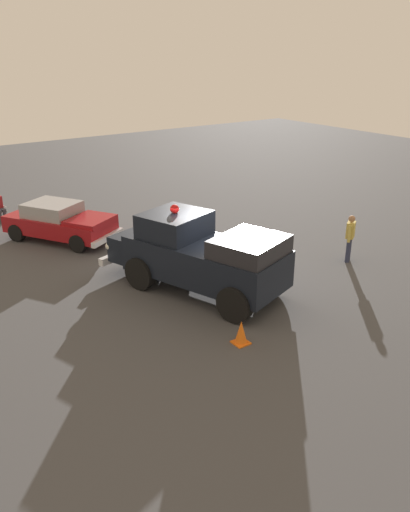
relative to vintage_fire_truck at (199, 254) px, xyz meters
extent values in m
plane|color=#424244|center=(0.73, -0.22, -1.20)|extent=(60.00, 60.00, 0.00)
cylinder|color=black|center=(-1.43, 1.13, -0.68)|extent=(0.63, 1.09, 1.04)
cylinder|color=black|center=(0.47, 1.75, -0.68)|extent=(0.63, 1.09, 1.04)
cylinder|color=black|center=(-0.33, -2.20, -0.68)|extent=(0.63, 1.09, 1.04)
cylinder|color=black|center=(1.57, -1.57, -0.68)|extent=(0.63, 1.09, 1.04)
cube|color=black|center=(0.07, -0.22, -0.15)|extent=(3.53, 5.31, 1.10)
cube|color=black|center=(-0.82, 2.48, -0.28)|extent=(1.95, 1.41, 0.84)
cube|color=black|center=(-0.29, 0.87, 0.75)|extent=(2.34, 2.21, 0.76)
cube|color=#232328|center=(0.56, -1.69, 0.60)|extent=(2.39, 2.23, 0.60)
cube|color=silver|center=(-0.96, 2.91, -0.28)|extent=(1.40, 0.57, 0.64)
cube|color=silver|center=(-0.99, 3.01, -0.70)|extent=(2.19, 0.89, 0.24)
sphere|color=white|center=(-1.70, 2.67, -0.20)|extent=(0.33, 0.33, 0.26)
sphere|color=white|center=(-0.22, 3.16, -0.20)|extent=(0.33, 0.33, 0.26)
sphere|color=red|center=(-0.29, 0.87, 1.25)|extent=(0.35, 0.35, 0.28)
cylinder|color=black|center=(-0.38, 6.02, -0.86)|extent=(0.57, 0.72, 0.68)
cylinder|color=black|center=(-1.79, 5.18, -0.86)|extent=(0.57, 0.72, 0.68)
cylinder|color=black|center=(-1.87, 8.51, -0.86)|extent=(0.57, 0.72, 0.68)
cylinder|color=black|center=(-3.28, 7.67, -0.86)|extent=(0.57, 0.72, 0.68)
cube|color=maroon|center=(-1.83, 6.84, -0.58)|extent=(3.70, 4.53, 0.64)
cube|color=maroon|center=(-1.09, 5.60, -0.22)|extent=(2.13, 2.04, 0.20)
cube|color=#99999E|center=(-1.98, 7.10, -0.02)|extent=(2.31, 2.43, 0.56)
cube|color=silver|center=(-0.71, 4.97, -0.80)|extent=(1.71, 1.11, 0.20)
cylinder|color=#B7BABF|center=(-2.90, 10.42, -0.98)|extent=(0.03, 0.03, 0.44)
cylinder|color=#B7BABF|center=(-2.97, 10.85, -0.98)|extent=(0.03, 0.03, 0.44)
cube|color=#B7BABF|center=(-2.91, 10.64, -0.58)|extent=(0.10, 0.44, 0.03)
cylinder|color=#B7BABF|center=(2.83, 0.27, -0.98)|extent=(0.04, 0.04, 0.44)
cylinder|color=#B7BABF|center=(2.66, 0.68, -0.98)|extent=(0.04, 0.04, 0.44)
cylinder|color=#B7BABF|center=(3.24, 0.44, -0.98)|extent=(0.04, 0.04, 0.44)
cylinder|color=#B7BABF|center=(3.07, 0.85, -0.98)|extent=(0.04, 0.04, 0.44)
cube|color=beige|center=(2.95, 0.56, -0.74)|extent=(0.63, 0.63, 0.04)
cube|color=beige|center=(3.17, 0.66, -0.46)|extent=(0.22, 0.46, 0.56)
cube|color=#B7BABF|center=(3.04, 0.34, -0.58)|extent=(0.42, 0.20, 0.03)
cube|color=#B7BABF|center=(2.86, 0.78, -0.58)|extent=(0.42, 0.20, 0.03)
cylinder|color=#B7BABF|center=(0.16, 3.10, -0.98)|extent=(0.04, 0.04, 0.44)
cylinder|color=#B7BABF|center=(0.54, 3.34, -0.98)|extent=(0.04, 0.04, 0.44)
cylinder|color=#B7BABF|center=(0.39, 2.73, -0.98)|extent=(0.04, 0.04, 0.44)
cylinder|color=#B7BABF|center=(0.77, 2.96, -0.98)|extent=(0.04, 0.04, 0.44)
cube|color=#1959A5|center=(0.47, 3.03, -0.74)|extent=(0.66, 0.66, 0.04)
cube|color=#1959A5|center=(0.59, 2.83, -0.46)|extent=(0.43, 0.29, 0.56)
cube|color=#B7BABF|center=(0.26, 2.91, -0.58)|extent=(0.26, 0.39, 0.03)
cube|color=#B7BABF|center=(0.67, 3.16, -0.58)|extent=(0.26, 0.39, 0.03)
cylinder|color=#383842|center=(-3.01, 10.35, -0.97)|extent=(0.15, 0.15, 0.45)
cylinder|color=#383842|center=(-3.21, 10.32, -0.97)|extent=(0.15, 0.15, 0.45)
cube|color=#383842|center=(-3.03, 10.51, -0.69)|extent=(0.22, 0.46, 0.13)
cylinder|color=#2D334C|center=(5.52, -1.14, -0.76)|extent=(0.21, 0.21, 0.88)
cylinder|color=#2D334C|center=(5.70, -1.03, -0.76)|extent=(0.21, 0.21, 0.88)
cube|color=gold|center=(5.61, -1.09, -0.04)|extent=(0.49, 0.44, 0.56)
cylinder|color=gold|center=(5.38, -1.23, -0.10)|extent=(0.14, 0.14, 0.60)
cylinder|color=gold|center=(5.84, -0.94, -0.10)|extent=(0.14, 0.14, 0.60)
sphere|color=#9E704C|center=(5.61, -1.09, 0.36)|extent=(0.32, 0.32, 0.23)
cube|color=orange|center=(-0.90, -3.20, -1.18)|extent=(0.40, 0.40, 0.04)
cone|color=orange|center=(-0.90, -3.20, -0.86)|extent=(0.32, 0.32, 0.60)
camera|label=1|loc=(-8.21, -11.99, 5.80)|focal=36.36mm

